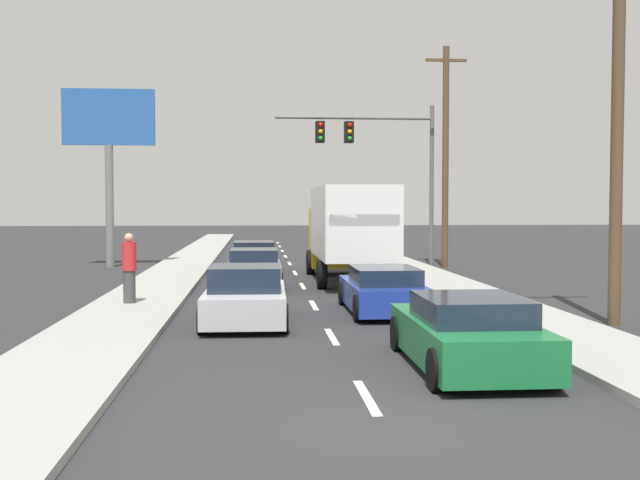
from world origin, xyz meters
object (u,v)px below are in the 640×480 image
Objects in this scene: car_blue at (383,291)px; pedestrian_near_corner at (129,268)px; box_truck at (349,227)px; traffic_signal_mast at (369,147)px; car_silver at (246,297)px; car_green at (467,334)px; roadside_billboard at (109,141)px; car_maroon at (254,257)px; utility_pole_near at (618,87)px; utility_pole_mid at (445,154)px; car_gray at (254,270)px.

pedestrian_near_corner is at bearing 167.78° from car_blue.
traffic_signal_mast is (1.87, 7.70, 3.42)m from box_truck.
box_truck reaches higher than car_silver.
car_blue is 0.99× the size of car_green.
traffic_signal_mast is at bearing 72.38° from car_silver.
car_silver is 18.31m from roadside_billboard.
box_truck reaches higher than car_maroon.
box_truck is at bearing 115.25° from utility_pole_near.
car_silver is at bearing -69.58° from roadside_billboard.
traffic_signal_mast reaches higher than car_maroon.
car_blue is 15.43m from utility_pole_mid.
pedestrian_near_corner is at bearing -132.97° from utility_pole_mid.
utility_pole_mid is 14.73m from roadside_billboard.
utility_pole_near is at bearing -64.75° from box_truck.
box_truck is (3.34, 1.76, 1.35)m from car_gray.
traffic_signal_mast is at bearing 152.46° from utility_pole_mid.
car_silver is 18.44m from traffic_signal_mast.
pedestrian_near_corner is at bearing -121.04° from traffic_signal_mast.
car_silver reaches higher than car_green.
utility_pole_near is at bearing -61.66° from car_maroon.
box_truck is at bearing -55.81° from car_maroon.
car_green is (3.60, -19.43, 0.01)m from car_maroon.
traffic_signal_mast is 18.17m from utility_pole_near.
utility_pole_mid reaches higher than car_maroon.
box_truck is at bearing 89.46° from car_blue.
utility_pole_near reaches higher than car_blue.
box_truck is at bearing -129.51° from utility_pole_mid.
car_gray is at bearing 133.95° from utility_pole_near.
car_silver is at bearing 173.47° from utility_pole_near.
car_gray is at bearing 54.83° from pedestrian_near_corner.
utility_pole_mid reaches higher than box_truck.
car_gray reaches higher than car_maroon.
roadside_billboard is at bearing 110.42° from car_silver.
utility_pole_mid is at bearing 76.93° from car_green.
box_truck is at bearing 27.78° from car_gray.
car_gray is 0.51× the size of box_truck.
car_maroon is 0.98× the size of car_blue.
car_gray is 12.06m from roadside_billboard.
utility_pole_mid reaches higher than car_silver.
box_truck is 7.95m from car_blue.
traffic_signal_mast reaches higher than car_green.
car_silver is (-0.15, -14.24, 0.03)m from car_maroon.
utility_pole_near is (4.83, -10.24, 3.42)m from box_truck.
roadside_billboard is (-9.67, 7.24, 3.60)m from box_truck.
roadside_billboard reaches higher than pedestrian_near_corner.
car_green reaches higher than car_blue.
roadside_billboard is (-11.54, -0.46, 0.18)m from traffic_signal_mast.
box_truck reaches higher than car_green.
car_gray is 13.20m from car_green.
traffic_signal_mast is at bearing 27.56° from car_maroon.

